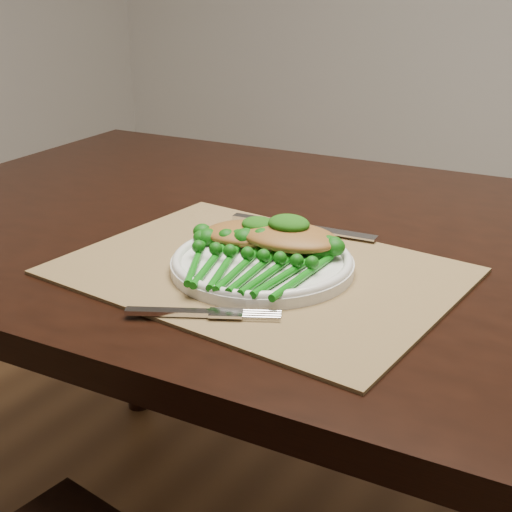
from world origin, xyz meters
The scene contains 10 objects.
dining_table centered at (0.12, 0.11, 0.38)m, with size 1.66×1.02×0.75m.
placemat centered at (0.06, -0.07, 0.75)m, with size 0.49×0.36×0.00m, color olive.
dinner_plate centered at (0.06, -0.07, 0.77)m, with size 0.24×0.24×0.02m.
knife centered at (0.01, 0.09, 0.76)m, with size 0.23×0.04×0.01m.
fork centered at (0.09, -0.21, 0.76)m, with size 0.16×0.10×0.01m.
chicken_fillet_left centered at (0.01, -0.02, 0.78)m, with size 0.13×0.09×0.03m, color #97632B.
chicken_fillet_right centered at (0.07, -0.02, 0.79)m, with size 0.14×0.09×0.03m, color #97632B.
pesto_dollop_left centered at (0.03, -0.02, 0.80)m, with size 0.05×0.04×0.02m, color #104309.
pesto_dollop_right centered at (0.07, -0.01, 0.80)m, with size 0.06×0.05×0.02m, color #104309.
broccolini_bundle centered at (0.07, -0.11, 0.77)m, with size 0.20×0.21×0.04m.
Camera 1 is at (0.51, -0.79, 1.12)m, focal length 50.00 mm.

